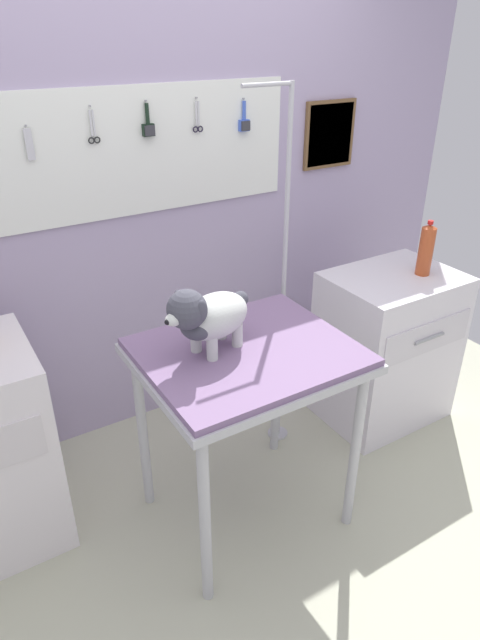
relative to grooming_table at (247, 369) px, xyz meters
name	(u,v)px	position (x,y,z in m)	size (l,w,h in m)	color
ground	(291,556)	(0.04, -0.31, -0.81)	(4.40, 4.00, 0.04)	#B6B79D
rear_wall_panel	(154,217)	(0.04, 0.97, 0.37)	(4.00, 0.11, 2.30)	#AA9BBD
grooming_table	(247,369)	(0.00, 0.00, 0.00)	(0.85, 0.71, 0.89)	#B7B7BC
grooming_arm	(282,296)	(0.43, 0.38, 0.06)	(0.29, 0.11, 1.83)	#B7B7BC
dog	(208,316)	(-0.14, 0.05, 0.26)	(0.41, 0.26, 0.30)	silver
cabinet_right	(386,347)	(1.07, 0.25, -0.36)	(0.68, 0.54, 0.87)	silver
soda_bottle	(426,250)	(1.21, 0.20, 0.21)	(0.08, 0.08, 0.29)	#B34924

